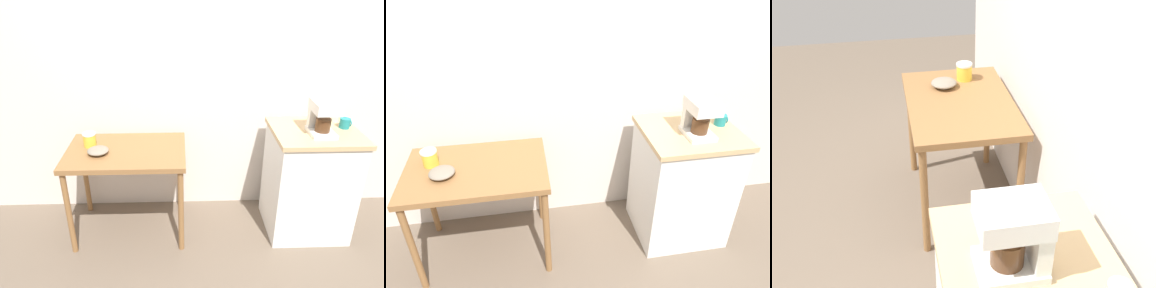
# 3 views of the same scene
# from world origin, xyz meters

# --- Properties ---
(ground_plane) EXTENTS (8.00, 8.00, 0.00)m
(ground_plane) POSITION_xyz_m (0.00, 0.00, 0.00)
(ground_plane) COLOR #6B5B4C
(back_wall) EXTENTS (4.40, 0.10, 2.80)m
(back_wall) POSITION_xyz_m (0.10, 0.46, 1.40)
(back_wall) COLOR silver
(back_wall) RESTS_ON ground_plane
(wooden_table) EXTENTS (0.93, 0.63, 0.76)m
(wooden_table) POSITION_xyz_m (-0.73, 0.03, 0.67)
(wooden_table) COLOR olive
(wooden_table) RESTS_ON ground_plane
(bowl_stoneware) EXTENTS (0.16, 0.16, 0.05)m
(bowl_stoneware) POSITION_xyz_m (-0.93, -0.03, 0.79)
(bowl_stoneware) COLOR gray
(bowl_stoneware) RESTS_ON wooden_table
(canister_enamel) EXTENTS (0.10, 0.10, 0.11)m
(canister_enamel) POSITION_xyz_m (-1.02, 0.11, 0.82)
(canister_enamel) COLOR gold
(canister_enamel) RESTS_ON wooden_table
(coffee_maker) EXTENTS (0.18, 0.22, 0.26)m
(coffee_maker) POSITION_xyz_m (0.76, -0.05, 1.06)
(coffee_maker) COLOR white
(coffee_maker) RESTS_ON kitchen_counter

